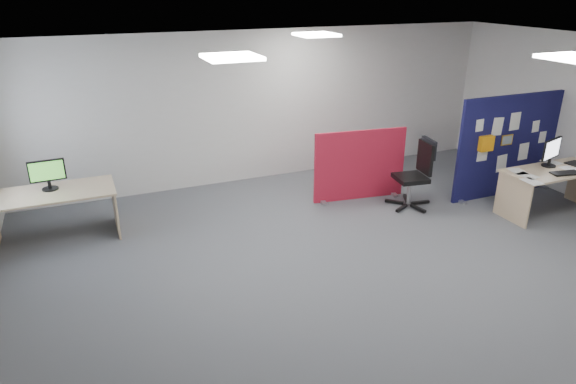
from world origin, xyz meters
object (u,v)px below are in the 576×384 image
object	(u,v)px
office_chair	(418,169)
navy_divider	(508,146)
second_desk	(54,202)
monitor_second	(47,174)
main_desk	(551,179)
red_divider	(360,166)
monitor_main	(551,151)

from	to	relation	value
office_chair	navy_divider	bearing A→B (deg)	2.61
second_desk	monitor_second	xyz separation A→B (m)	(-0.02, 0.07, 0.41)
main_desk	second_desk	world-z (taller)	same
red_divider	office_chair	size ratio (longest dim) A/B	1.43
second_desk	office_chair	distance (m)	5.54
monitor_second	office_chair	bearing A→B (deg)	-14.58
red_divider	second_desk	distance (m)	4.76
red_divider	second_desk	size ratio (longest dim) A/B	0.95
navy_divider	red_divider	bearing A→B (deg)	161.78
navy_divider	monitor_main	distance (m)	0.75
main_desk	monitor_second	bearing A→B (deg)	163.91
office_chair	main_desk	bearing A→B (deg)	-21.31
second_desk	office_chair	world-z (taller)	office_chair
red_divider	monitor_second	size ratio (longest dim) A/B	3.30
main_desk	second_desk	xyz separation A→B (m)	(-7.26, 2.03, 0.00)
monitor_second	office_chair	world-z (taller)	monitor_second
monitor_main	monitor_second	distance (m)	7.58
navy_divider	monitor_second	size ratio (longest dim) A/B	4.39
main_desk	second_desk	size ratio (longest dim) A/B	0.98
monitor_main	monitor_second	bearing A→B (deg)	147.53
monitor_main	red_divider	xyz separation A→B (m)	(-2.56, 1.52, -0.39)
main_desk	monitor_second	distance (m)	7.58
office_chair	red_divider	bearing A→B (deg)	146.07
main_desk	monitor_main	bearing A→B (deg)	73.55
navy_divider	office_chair	size ratio (longest dim) A/B	1.90
red_divider	office_chair	world-z (taller)	red_divider
red_divider	second_desk	world-z (taller)	red_divider
navy_divider	monitor_second	world-z (taller)	navy_divider
main_desk	second_desk	bearing A→B (deg)	164.36
main_desk	monitor_second	size ratio (longest dim) A/B	3.39
navy_divider	monitor_main	bearing A→B (deg)	-78.13
monitor_main	office_chair	size ratio (longest dim) A/B	0.45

